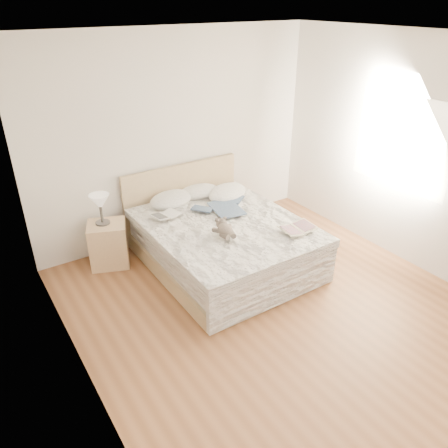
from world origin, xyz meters
The scene contains 16 objects.
floor centered at (0.00, 0.00, 0.00)m, with size 4.00×4.50×0.00m, color brown.
ceiling centered at (0.00, 0.00, 2.70)m, with size 4.00×4.50×0.00m, color white.
wall_back centered at (0.00, 2.25, 1.35)m, with size 4.00×0.02×2.70m, color silver.
wall_left centered at (-2.00, 0.00, 1.35)m, with size 0.02×4.50×2.70m, color silver.
wall_right centered at (2.00, 0.00, 1.35)m, with size 0.02×4.50×2.70m, color silver.
window centered at (1.99, 0.30, 1.45)m, with size 0.02×1.30×1.10m, color white.
bed centered at (0.00, 1.19, 0.31)m, with size 1.72×2.14×1.00m.
nightstand centered at (-1.18, 1.93, 0.28)m, with size 0.45×0.40×0.56m, color tan.
table_lamp centered at (-1.20, 1.96, 0.83)m, with size 0.24×0.24×0.38m.
pillow_left centered at (-0.27, 1.97, 0.64)m, with size 0.62×0.44×0.19m, color silver.
pillow_middle centered at (0.18, 2.00, 0.64)m, with size 0.55×0.39×0.17m, color silver.
pillow_right centered at (0.47, 1.76, 0.64)m, with size 0.62×0.44×0.19m, color white.
blouse centered at (0.20, 1.37, 0.63)m, with size 0.53×0.56×0.02m, color #324562, non-canonical shape.
photo_book centered at (-0.53, 1.61, 0.63)m, with size 0.34×0.23×0.03m, color white.
childrens_book centered at (0.58, 0.47, 0.63)m, with size 0.42×0.28×0.03m, color beige.
teddy_bear centered at (-0.21, 0.78, 0.65)m, with size 0.21×0.30×0.16m, color #64564C, non-canonical shape.
Camera 1 is at (-2.54, -2.74, 3.00)m, focal length 35.00 mm.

